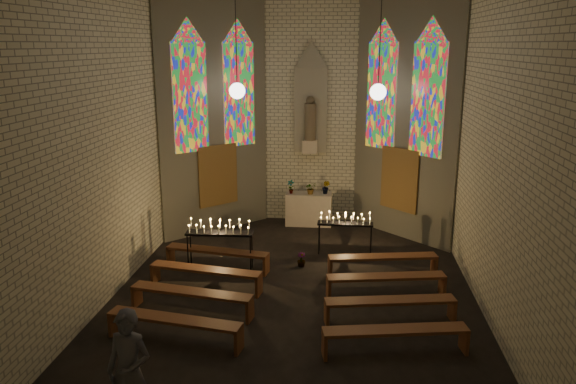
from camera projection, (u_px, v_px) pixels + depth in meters
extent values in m
plane|color=black|center=(292.00, 302.00, 12.21)|extent=(12.00, 12.00, 0.00)
cube|color=beige|center=(311.00, 110.00, 17.09)|extent=(8.00, 0.02, 7.00)
cube|color=beige|center=(237.00, 246.00, 5.54)|extent=(8.00, 0.02, 7.00)
cube|color=beige|center=(102.00, 140.00, 11.70)|extent=(0.02, 12.00, 7.00)
cube|color=beige|center=(497.00, 146.00, 10.93)|extent=(0.02, 12.00, 7.00)
cube|color=beige|center=(213.00, 113.00, 16.15)|extent=(2.72, 2.72, 7.00)
cube|color=beige|center=(407.00, 116.00, 15.62)|extent=(2.72, 2.72, 7.00)
cube|color=#4C3F8C|center=(190.00, 98.00, 15.41)|extent=(0.78, 0.78, 3.00)
cube|color=#4C3F8C|center=(239.00, 95.00, 16.40)|extent=(0.78, 0.78, 3.00)
cube|color=#4C3F8C|center=(381.00, 96.00, 16.00)|extent=(0.78, 0.78, 3.00)
cube|color=#4C3F8C|center=(428.00, 100.00, 14.79)|extent=(0.78, 0.78, 3.00)
cube|color=brown|center=(218.00, 175.00, 16.48)|extent=(0.95, 0.95, 1.80)
cube|color=brown|center=(399.00, 179.00, 15.98)|extent=(0.95, 0.95, 1.80)
cube|color=gray|center=(311.00, 110.00, 17.01)|extent=(1.00, 0.12, 2.60)
cone|color=gray|center=(311.00, 54.00, 16.59)|extent=(1.00, 1.00, 0.80)
cube|color=beige|center=(310.00, 146.00, 17.16)|extent=(0.45, 0.30, 0.40)
cylinder|color=brown|center=(310.00, 122.00, 16.97)|extent=(0.36, 0.36, 1.10)
sphere|color=brown|center=(310.00, 100.00, 16.80)|extent=(0.26, 0.26, 0.26)
sphere|color=white|center=(237.00, 91.00, 15.27)|extent=(0.44, 0.44, 0.44)
cylinder|color=black|center=(236.00, 38.00, 14.91)|extent=(0.02, 0.02, 2.80)
sphere|color=white|center=(378.00, 92.00, 14.90)|extent=(0.44, 0.44, 0.44)
cylinder|color=black|center=(380.00, 37.00, 14.54)|extent=(0.02, 0.02, 2.80)
cube|color=beige|center=(309.00, 209.00, 17.33)|extent=(1.40, 0.60, 1.00)
imported|color=#4C723F|center=(291.00, 187.00, 17.14)|extent=(0.26, 0.23, 0.43)
imported|color=#4C723F|center=(311.00, 188.00, 17.08)|extent=(0.42, 0.40, 0.37)
imported|color=#4C723F|center=(326.00, 187.00, 17.10)|extent=(0.29, 0.26, 0.42)
imported|color=#4C723F|center=(301.00, 260.00, 14.11)|extent=(0.26, 0.26, 0.36)
cube|color=black|center=(220.00, 233.00, 13.74)|extent=(1.66, 0.45, 0.05)
cylinder|color=black|center=(188.00, 253.00, 13.76)|extent=(0.03, 0.03, 0.93)
cylinder|color=black|center=(250.00, 255.00, 13.67)|extent=(0.03, 0.03, 0.93)
cylinder|color=black|center=(191.00, 249.00, 14.06)|extent=(0.03, 0.03, 0.93)
cylinder|color=black|center=(252.00, 250.00, 13.97)|extent=(0.03, 0.03, 0.93)
cube|color=black|center=(345.00, 224.00, 14.81)|extent=(1.47, 0.37, 0.05)
cylinder|color=black|center=(319.00, 240.00, 14.87)|extent=(0.03, 0.03, 0.82)
cylinder|color=black|center=(371.00, 242.00, 14.71)|extent=(0.03, 0.03, 0.82)
cylinder|color=black|center=(319.00, 236.00, 15.13)|extent=(0.03, 0.03, 0.82)
cylinder|color=black|center=(371.00, 238.00, 14.98)|extent=(0.03, 0.03, 0.82)
cube|color=brown|center=(217.00, 251.00, 13.90)|extent=(2.65, 0.81, 0.06)
cube|color=brown|center=(171.00, 255.00, 14.30)|extent=(0.12, 0.37, 0.47)
cube|color=brown|center=(266.00, 265.00, 13.63)|extent=(0.12, 0.37, 0.47)
cube|color=brown|center=(383.00, 257.00, 13.51)|extent=(2.65, 0.81, 0.06)
cube|color=brown|center=(330.00, 267.00, 13.48)|extent=(0.12, 0.37, 0.47)
cube|color=brown|center=(434.00, 264.00, 13.66)|extent=(0.12, 0.37, 0.47)
cube|color=brown|center=(205.00, 269.00, 12.75)|extent=(2.65, 0.81, 0.06)
cube|color=brown|center=(155.00, 273.00, 13.14)|extent=(0.12, 0.37, 0.47)
cube|color=brown|center=(259.00, 285.00, 12.47)|extent=(0.12, 0.37, 0.47)
cube|color=brown|center=(386.00, 277.00, 12.35)|extent=(2.65, 0.81, 0.06)
cube|color=brown|center=(329.00, 288.00, 12.33)|extent=(0.12, 0.37, 0.47)
cube|color=brown|center=(442.00, 285.00, 12.50)|extent=(0.12, 0.37, 0.47)
cube|color=brown|center=(191.00, 292.00, 11.59)|extent=(2.65, 0.81, 0.06)
cube|color=brown|center=(137.00, 295.00, 11.99)|extent=(0.12, 0.37, 0.47)
cube|color=brown|center=(250.00, 310.00, 11.32)|extent=(0.12, 0.37, 0.47)
cube|color=brown|center=(390.00, 301.00, 11.20)|extent=(2.65, 0.81, 0.06)
cube|color=brown|center=(327.00, 314.00, 11.17)|extent=(0.12, 0.37, 0.47)
cube|color=brown|center=(452.00, 309.00, 11.35)|extent=(0.12, 0.37, 0.47)
cube|color=brown|center=(174.00, 319.00, 10.44)|extent=(2.65, 0.81, 0.06)
cube|color=brown|center=(115.00, 322.00, 10.83)|extent=(0.12, 0.37, 0.47)
cube|color=brown|center=(239.00, 340.00, 10.17)|extent=(0.12, 0.37, 0.47)
cube|color=brown|center=(396.00, 330.00, 10.04)|extent=(2.65, 0.81, 0.06)
cube|color=brown|center=(324.00, 345.00, 10.02)|extent=(0.12, 0.37, 0.47)
cube|color=brown|center=(464.00, 339.00, 10.19)|extent=(0.12, 0.37, 0.47)
imported|color=#494A52|center=(130.00, 371.00, 7.96)|extent=(0.74, 0.54, 1.87)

